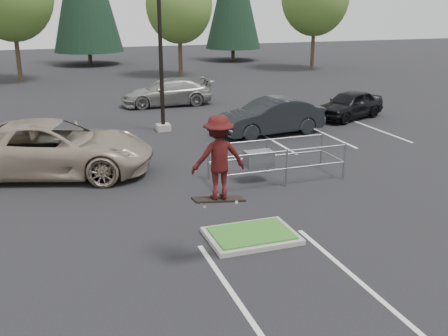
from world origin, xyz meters
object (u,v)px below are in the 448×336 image
object	(u,v)px
car_r_black	(350,105)
light_pole	(160,28)
skateboarder	(219,158)
car_l_tan	(51,148)
car_far_silver	(167,92)
cart_corral	(263,158)
car_r_charc	(270,117)
decid_c	(179,7)

from	to	relation	value
car_r_black	light_pole	bearing A→B (deg)	-115.41
skateboarder	car_l_tan	xyz separation A→B (m)	(-3.30, 8.00, -1.57)
skateboarder	car_far_silver	distance (m)	19.37
skateboarder	car_r_black	world-z (taller)	skateboarder
car_r_black	car_far_silver	size ratio (longest dim) A/B	0.81
skateboarder	light_pole	bearing A→B (deg)	-96.04
cart_corral	car_l_tan	xyz separation A→B (m)	(-6.51, 3.01, 0.16)
car_l_tan	car_r_charc	bearing A→B (deg)	-55.97
decid_c	car_r_charc	bearing A→B (deg)	-93.25
car_r_black	skateboarder	bearing A→B (deg)	-64.26
light_pole	skateboarder	bearing A→B (deg)	-97.45
car_far_silver	car_r_charc	bearing A→B (deg)	18.64
decid_c	car_l_tan	distance (m)	25.50
light_pole	skateboarder	world-z (taller)	light_pole
skateboarder	car_l_tan	distance (m)	8.80
skateboarder	car_r_black	bearing A→B (deg)	-130.45
car_far_silver	decid_c	bearing A→B (deg)	162.09
decid_c	cart_corral	world-z (taller)	decid_c
skateboarder	car_r_black	size ratio (longest dim) A/B	0.47
decid_c	cart_corral	bearing A→B (deg)	-98.75
car_r_black	decid_c	bearing A→B (deg)	169.94
light_pole	decid_c	distance (m)	18.67
decid_c	car_l_tan	world-z (taller)	decid_c
car_l_tan	car_r_charc	size ratio (longest dim) A/B	1.38
light_pole	car_l_tan	distance (m)	7.95
decid_c	car_r_charc	world-z (taller)	decid_c
decid_c	skateboarder	xyz separation A→B (m)	(-7.19, -30.83, -2.76)
light_pole	skateboarder	size ratio (longest dim) A/B	5.15
car_l_tan	car_r_charc	xyz separation A→B (m)	(9.35, 2.76, -0.13)
car_far_silver	light_pole	bearing A→B (deg)	-14.79
car_l_tan	car_r_black	xyz separation A→B (m)	(14.50, 4.50, -0.22)
light_pole	skateboarder	distance (m)	13.27
skateboarder	car_far_silver	size ratio (longest dim) A/B	0.38
cart_corral	car_l_tan	distance (m)	7.17
cart_corral	car_r_black	bearing A→B (deg)	42.38
car_r_black	car_far_silver	world-z (taller)	car_far_silver
skateboarder	decid_c	bearing A→B (deg)	-101.71
car_r_black	car_far_silver	bearing A→B (deg)	-151.89
cart_corral	skateboarder	distance (m)	6.18
decid_c	car_r_black	bearing A→B (deg)	-77.66
car_l_tan	car_r_black	bearing A→B (deg)	-55.20
decid_c	car_far_silver	xyz separation A→B (m)	(-3.88, -11.83, -4.51)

